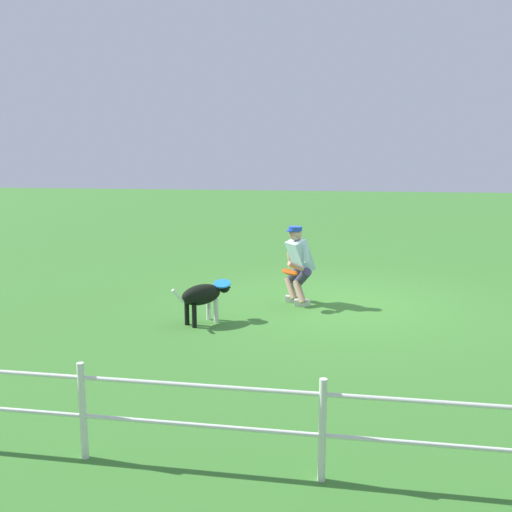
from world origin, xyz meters
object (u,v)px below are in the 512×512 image
Objects in this scene: person at (298,262)px; frisbee_held at (290,272)px; dog at (204,295)px; frisbee_flying at (222,284)px.

person reaches higher than frisbee_held.
frisbee_held reaches higher than dog.
dog is at bearing 9.06° from person.
frisbee_flying is 1.19m from frisbee_held.
dog is at bearing 41.84° from frisbee_flying.
frisbee_flying is (1.02, 1.11, -0.14)m from person.
frisbee_held is at bearing -13.07° from dog.
frisbee_flying is at bearing 38.50° from frisbee_held.
dog is 3.42× the size of frisbee_held.
person is 1.84m from dog.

